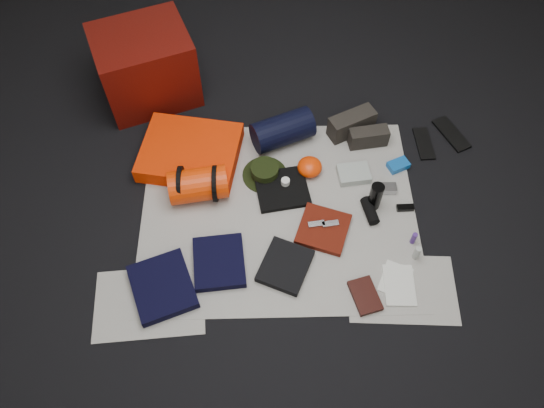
{
  "coord_description": "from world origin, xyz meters",
  "views": [
    {
      "loc": [
        -0.07,
        -1.63,
        2.65
      ],
      "look_at": [
        -0.04,
        -0.01,
        0.1
      ],
      "focal_mm": 35.0,
      "sensor_mm": 36.0,
      "label": 1
    }
  ],
  "objects_px": {
    "compact_camera": "(387,189)",
    "paperback_book": "(365,296)",
    "stuff_sack": "(198,185)",
    "navy_duffel": "(283,130)",
    "water_bottle": "(376,196)",
    "sleeping_pad": "(190,152)",
    "red_cabinet": "(146,66)"
  },
  "relations": [
    {
      "from": "compact_camera",
      "to": "water_bottle",
      "type": "bearing_deg",
      "value": -132.08
    },
    {
      "from": "compact_camera",
      "to": "paperback_book",
      "type": "xyz_separation_m",
      "value": [
        -0.21,
        -0.68,
        -0.01
      ]
    },
    {
      "from": "sleeping_pad",
      "to": "navy_duffel",
      "type": "relative_size",
      "value": 1.55
    },
    {
      "from": "stuff_sack",
      "to": "navy_duffel",
      "type": "relative_size",
      "value": 0.89
    },
    {
      "from": "red_cabinet",
      "to": "water_bottle",
      "type": "distance_m",
      "value": 1.69
    },
    {
      "from": "compact_camera",
      "to": "paperback_book",
      "type": "bearing_deg",
      "value": -106.5
    },
    {
      "from": "paperback_book",
      "to": "red_cabinet",
      "type": "bearing_deg",
      "value": 114.44
    },
    {
      "from": "red_cabinet",
      "to": "navy_duffel",
      "type": "distance_m",
      "value": 0.99
    },
    {
      "from": "sleeping_pad",
      "to": "red_cabinet",
      "type": "bearing_deg",
      "value": 117.72
    },
    {
      "from": "sleeping_pad",
      "to": "paperback_book",
      "type": "bearing_deg",
      "value": -44.19
    },
    {
      "from": "stuff_sack",
      "to": "navy_duffel",
      "type": "distance_m",
      "value": 0.65
    },
    {
      "from": "compact_camera",
      "to": "sleeping_pad",
      "type": "bearing_deg",
      "value": 167.63
    },
    {
      "from": "water_bottle",
      "to": "sleeping_pad",
      "type": "bearing_deg",
      "value": 161.0
    },
    {
      "from": "sleeping_pad",
      "to": "paperback_book",
      "type": "relative_size",
      "value": 2.94
    },
    {
      "from": "stuff_sack",
      "to": "compact_camera",
      "type": "bearing_deg",
      "value": 0.12
    },
    {
      "from": "navy_duffel",
      "to": "water_bottle",
      "type": "bearing_deg",
      "value": -66.88
    },
    {
      "from": "stuff_sack",
      "to": "navy_duffel",
      "type": "height_order",
      "value": "stuff_sack"
    },
    {
      "from": "stuff_sack",
      "to": "paperback_book",
      "type": "bearing_deg",
      "value": -36.56
    },
    {
      "from": "navy_duffel",
      "to": "paperback_book",
      "type": "bearing_deg",
      "value": -92.2
    },
    {
      "from": "navy_duffel",
      "to": "water_bottle",
      "type": "height_order",
      "value": "navy_duffel"
    },
    {
      "from": "sleeping_pad",
      "to": "compact_camera",
      "type": "bearing_deg",
      "value": -13.03
    },
    {
      "from": "water_bottle",
      "to": "paperback_book",
      "type": "xyz_separation_m",
      "value": [
        -0.11,
        -0.58,
        -0.08
      ]
    },
    {
      "from": "navy_duffel",
      "to": "paperback_book",
      "type": "height_order",
      "value": "navy_duffel"
    },
    {
      "from": "water_bottle",
      "to": "navy_duffel",
      "type": "bearing_deg",
      "value": 135.88
    },
    {
      "from": "sleeping_pad",
      "to": "water_bottle",
      "type": "distance_m",
      "value": 1.16
    },
    {
      "from": "sleeping_pad",
      "to": "compact_camera",
      "type": "relative_size",
      "value": 5.41
    },
    {
      "from": "stuff_sack",
      "to": "water_bottle",
      "type": "height_order",
      "value": "stuff_sack"
    },
    {
      "from": "water_bottle",
      "to": "stuff_sack",
      "type": "bearing_deg",
      "value": 174.45
    },
    {
      "from": "navy_duffel",
      "to": "water_bottle",
      "type": "relative_size",
      "value": 1.97
    },
    {
      "from": "navy_duffel",
      "to": "paperback_book",
      "type": "xyz_separation_m",
      "value": [
        0.41,
        -1.08,
        -0.08
      ]
    },
    {
      "from": "navy_duffel",
      "to": "compact_camera",
      "type": "relative_size",
      "value": 3.5
    },
    {
      "from": "water_bottle",
      "to": "compact_camera",
      "type": "bearing_deg",
      "value": 47.26
    }
  ]
}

